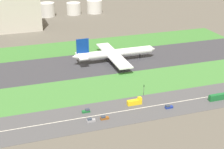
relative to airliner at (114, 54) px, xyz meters
name	(u,v)px	position (x,y,z in m)	size (l,w,h in m)	color
ground_plane	(83,65)	(-23.63, 0.00, -6.23)	(800.00, 800.00, 0.00)	#5B564C
runway	(83,65)	(-23.63, 0.00, -6.18)	(280.00, 46.00, 0.10)	#38383D
grass_median_north	(71,48)	(-23.63, 41.00, -6.18)	(280.00, 36.00, 0.10)	#3D7A33
grass_median_south	(99,88)	(-23.63, -41.00, -6.18)	(280.00, 36.00, 0.10)	#427F38
highway	(116,112)	(-23.63, -73.00, -6.18)	(280.00, 28.00, 0.10)	#4C4C4F
highway_centerline	(116,112)	(-23.63, -73.00, -6.13)	(266.00, 0.50, 0.01)	silver
airliner	(114,54)	(0.00, 0.00, 0.00)	(65.00, 56.00, 19.70)	white
bus_0	(218,97)	(37.08, -78.00, -4.41)	(11.60, 2.50, 3.50)	#19662D
car_4	(86,111)	(-38.64, -68.00, -5.31)	(4.40, 1.80, 2.00)	#19662D
truck_0	(135,102)	(-10.56, -68.00, -4.56)	(8.40, 2.50, 4.00)	yellow
car_2	(91,120)	(-39.00, -78.00, -5.31)	(4.40, 1.80, 2.00)	#99999E
car_1	(104,118)	(-31.73, -78.00, -5.31)	(4.40, 1.80, 2.00)	brown
car_5	(169,107)	(5.45, -78.00, -5.31)	(4.40, 1.80, 2.00)	navy
traffic_light	(144,90)	(-1.69, -60.01, -1.94)	(0.36, 0.50, 7.20)	#4C4C51
hangar_building	(18,7)	(-58.93, 114.00, 15.67)	(40.64, 29.67, 43.81)	beige
fuel_tank_west	(47,10)	(-25.06, 159.00, 1.41)	(17.04, 17.04, 15.29)	silver
fuel_tank_centre	(74,9)	(5.45, 159.00, 0.51)	(16.11, 16.11, 13.49)	silver
fuel_tank_east	(95,7)	(30.50, 159.00, 1.16)	(17.92, 17.92, 14.78)	silver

